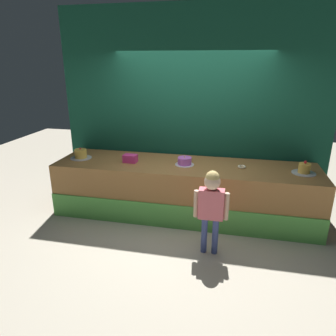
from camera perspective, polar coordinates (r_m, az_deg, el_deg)
ground_plane at (r=4.65m, az=1.91°, el=-11.12°), size 12.00×12.00×0.00m
stage_platform at (r=4.90m, az=3.03°, el=-4.00°), size 4.04×1.03×0.84m
curtain_backdrop at (r=5.17m, az=4.38°, el=10.79°), size 4.41×0.08×3.19m
child_figure at (r=3.82m, az=8.02°, el=-6.14°), size 0.43×0.20×1.12m
pink_box at (r=4.88m, az=-7.00°, el=1.77°), size 0.22×0.15×0.12m
donut at (r=4.73m, az=13.50°, el=0.22°), size 0.13×0.13×0.03m
cake_left at (r=5.23m, az=-15.85°, el=2.45°), size 0.34×0.34×0.18m
cake_center at (r=4.72m, az=3.09°, el=1.24°), size 0.29×0.29×0.16m
cake_right at (r=4.76m, az=23.90°, el=-0.19°), size 0.33×0.33×0.19m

